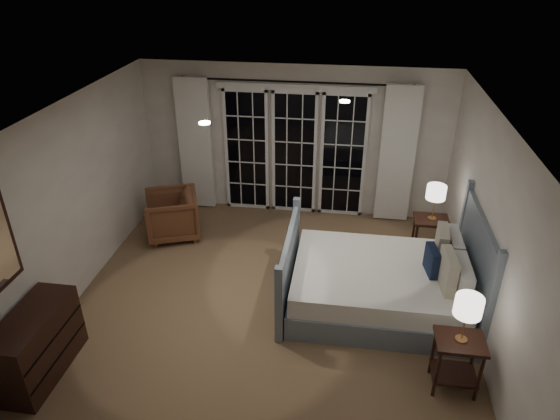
# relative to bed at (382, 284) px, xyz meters

# --- Properties ---
(floor) EXTENTS (5.00, 5.00, 0.00)m
(floor) POSITION_rel_bed_xyz_m (-1.41, -0.05, -0.34)
(floor) COLOR olive
(floor) RESTS_ON ground
(ceiling) EXTENTS (5.00, 5.00, 0.00)m
(ceiling) POSITION_rel_bed_xyz_m (-1.41, -0.05, 2.16)
(ceiling) COLOR white
(ceiling) RESTS_ON wall_back
(wall_left) EXTENTS (0.02, 5.00, 2.50)m
(wall_left) POSITION_rel_bed_xyz_m (-3.91, -0.05, 0.91)
(wall_left) COLOR beige
(wall_left) RESTS_ON floor
(wall_right) EXTENTS (0.02, 5.00, 2.50)m
(wall_right) POSITION_rel_bed_xyz_m (1.09, -0.05, 0.91)
(wall_right) COLOR beige
(wall_right) RESTS_ON floor
(wall_back) EXTENTS (5.00, 0.02, 2.50)m
(wall_back) POSITION_rel_bed_xyz_m (-1.41, 2.45, 0.91)
(wall_back) COLOR beige
(wall_back) RESTS_ON floor
(wall_front) EXTENTS (5.00, 0.02, 2.50)m
(wall_front) POSITION_rel_bed_xyz_m (-1.41, -2.55, 0.91)
(wall_front) COLOR beige
(wall_front) RESTS_ON floor
(french_doors) EXTENTS (2.50, 0.04, 2.20)m
(french_doors) POSITION_rel_bed_xyz_m (-1.41, 2.41, 0.75)
(french_doors) COLOR black
(french_doors) RESTS_ON wall_back
(curtain_rod) EXTENTS (3.50, 0.03, 0.03)m
(curtain_rod) POSITION_rel_bed_xyz_m (-1.41, 2.35, 1.91)
(curtain_rod) COLOR black
(curtain_rod) RESTS_ON wall_back
(curtain_left) EXTENTS (0.55, 0.10, 2.25)m
(curtain_left) POSITION_rel_bed_xyz_m (-3.06, 2.33, 0.81)
(curtain_left) COLOR white
(curtain_left) RESTS_ON curtain_rod
(curtain_right) EXTENTS (0.55, 0.10, 2.25)m
(curtain_right) POSITION_rel_bed_xyz_m (0.24, 2.33, 0.81)
(curtain_right) COLOR white
(curtain_right) RESTS_ON curtain_rod
(downlight_a) EXTENTS (0.12, 0.12, 0.01)m
(downlight_a) POSITION_rel_bed_xyz_m (-0.61, 0.55, 2.15)
(downlight_a) COLOR white
(downlight_a) RESTS_ON ceiling
(downlight_b) EXTENTS (0.12, 0.12, 0.01)m
(downlight_b) POSITION_rel_bed_xyz_m (-2.01, -0.45, 2.15)
(downlight_b) COLOR white
(downlight_b) RESTS_ON ceiling
(bed) EXTENTS (2.30, 1.66, 1.35)m
(bed) POSITION_rel_bed_xyz_m (0.00, 0.00, 0.00)
(bed) COLOR slate
(bed) RESTS_ON floor
(nightstand_left) EXTENTS (0.49, 0.39, 0.64)m
(nightstand_left) POSITION_rel_bed_xyz_m (0.71, -1.24, 0.08)
(nightstand_left) COLOR black
(nightstand_left) RESTS_ON floor
(nightstand_right) EXTENTS (0.49, 0.39, 0.64)m
(nightstand_right) POSITION_rel_bed_xyz_m (0.72, 1.25, 0.08)
(nightstand_right) COLOR black
(nightstand_right) RESTS_ON floor
(lamp_left) EXTENTS (0.27, 0.27, 0.53)m
(lamp_left) POSITION_rel_bed_xyz_m (0.71, -1.24, 0.72)
(lamp_left) COLOR tan
(lamp_left) RESTS_ON nightstand_left
(lamp_right) EXTENTS (0.27, 0.27, 0.53)m
(lamp_right) POSITION_rel_bed_xyz_m (0.72, 1.25, 0.72)
(lamp_right) COLOR tan
(lamp_right) RESTS_ON nightstand_right
(armchair) EXTENTS (1.03, 1.02, 0.73)m
(armchair) POSITION_rel_bed_xyz_m (-3.20, 1.29, 0.03)
(armchair) COLOR brown
(armchair) RESTS_ON floor
(dresser) EXTENTS (0.46, 1.09, 0.77)m
(dresser) POSITION_rel_bed_xyz_m (-3.64, -1.68, 0.05)
(dresser) COLOR black
(dresser) RESTS_ON floor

